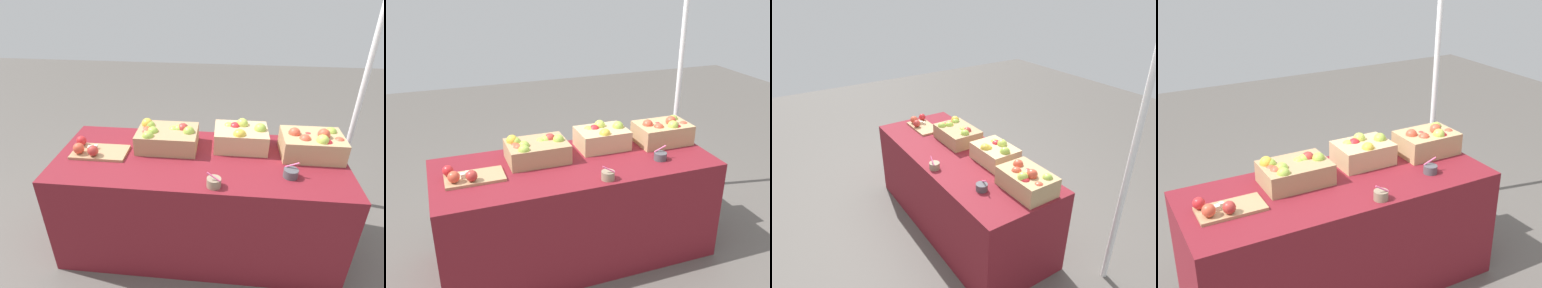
# 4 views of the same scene
# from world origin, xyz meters

# --- Properties ---
(ground_plane) EXTENTS (10.00, 10.00, 0.00)m
(ground_plane) POSITION_xyz_m (0.00, 0.00, 0.00)
(ground_plane) COLOR #56514C
(table) EXTENTS (1.90, 0.76, 0.74)m
(table) POSITION_xyz_m (0.00, 0.00, 0.37)
(table) COLOR maroon
(table) RESTS_ON ground_plane
(apple_crate_left) EXTENTS (0.39, 0.28, 0.20)m
(apple_crate_left) POSITION_xyz_m (0.74, 0.11, 0.83)
(apple_crate_left) COLOR tan
(apple_crate_left) RESTS_ON table
(apple_crate_middle) EXTENTS (0.36, 0.27, 0.19)m
(apple_crate_middle) POSITION_xyz_m (0.27, 0.18, 0.82)
(apple_crate_middle) COLOR tan
(apple_crate_middle) RESTS_ON table
(apple_crate_right) EXTENTS (0.41, 0.29, 0.18)m
(apple_crate_right) POSITION_xyz_m (-0.24, 0.12, 0.82)
(apple_crate_right) COLOR tan
(apple_crate_right) RESTS_ON table
(cutting_board_front) EXTENTS (0.37, 0.20, 0.09)m
(cutting_board_front) POSITION_xyz_m (-0.71, -0.02, 0.77)
(cutting_board_front) COLOR tan
(cutting_board_front) RESTS_ON table
(sample_bowl_near) EXTENTS (0.09, 0.09, 0.10)m
(sample_bowl_near) POSITION_xyz_m (0.56, -0.16, 0.77)
(sample_bowl_near) COLOR #4C4C51
(sample_bowl_near) RESTS_ON table
(sample_bowl_mid) EXTENTS (0.09, 0.08, 0.10)m
(sample_bowl_mid) POSITION_xyz_m (0.11, -0.30, 0.77)
(sample_bowl_mid) COLOR gray
(sample_bowl_mid) RESTS_ON table
(tent_pole) EXTENTS (0.04, 0.04, 2.01)m
(tent_pole) POSITION_xyz_m (1.17, 0.61, 1.01)
(tent_pole) COLOR white
(tent_pole) RESTS_ON ground_plane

